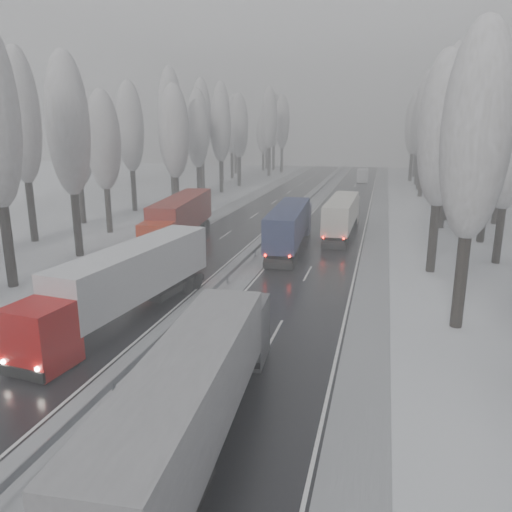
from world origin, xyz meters
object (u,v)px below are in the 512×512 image
at_px(truck_blue_box, 290,224).
at_px(truck_red_white, 126,280).
at_px(truck_grey_tarp, 198,385).
at_px(truck_cream_box, 342,213).
at_px(truck_red_red, 179,218).
at_px(box_truck_distant, 363,175).

xyz_separation_m(truck_blue_box, truck_red_white, (-6.07, -19.41, 0.06)).
xyz_separation_m(truck_grey_tarp, truck_blue_box, (-2.29, 29.68, 0.01)).
bearing_deg(truck_grey_tarp, truck_red_white, 125.38).
distance_m(truck_grey_tarp, truck_cream_box, 37.40).
bearing_deg(truck_red_white, truck_cream_box, 75.90).
relative_size(truck_grey_tarp, truck_red_red, 0.92).
height_order(truck_cream_box, truck_red_red, truck_red_red).
height_order(truck_blue_box, box_truck_distant, truck_blue_box).
relative_size(truck_blue_box, box_truck_distant, 2.29).
xyz_separation_m(truck_grey_tarp, truck_red_white, (-8.36, 10.26, 0.07)).
bearing_deg(truck_grey_tarp, truck_cream_box, 83.43).
distance_m(truck_grey_tarp, truck_red_red, 31.91).
height_order(box_truck_distant, truck_red_red, truck_red_red).
relative_size(truck_blue_box, truck_cream_box, 1.04).
xyz_separation_m(truck_grey_tarp, box_truck_distant, (1.51, 90.14, -1.06)).
xyz_separation_m(truck_cream_box, truck_red_white, (-10.18, -27.09, 0.14)).
distance_m(truck_blue_box, truck_cream_box, 8.71).
height_order(box_truck_distant, truck_red_white, truck_red_white).
bearing_deg(truck_red_white, truck_red_red, 110.18).
bearing_deg(truck_red_red, truck_blue_box, -4.53).
xyz_separation_m(truck_blue_box, box_truck_distant, (3.80, 60.46, -1.07)).
relative_size(box_truck_distant, truck_red_white, 0.43).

